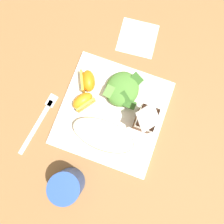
{
  "coord_description": "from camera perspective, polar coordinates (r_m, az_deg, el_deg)",
  "views": [
    {
      "loc": [
        0.08,
        0.03,
        0.59
      ],
      "look_at": [
        0.0,
        0.0,
        0.03
      ],
      "focal_mm": 33.78,
      "sensor_mm": 36.0,
      "label": 1
    }
  ],
  "objects": [
    {
      "name": "ground",
      "position": [
        0.6,
        -0.0,
        -0.37
      ],
      "size": [
        3.0,
        3.0,
        0.0
      ],
      "primitive_type": "plane",
      "color": "olive"
    },
    {
      "name": "white_plate",
      "position": [
        0.59,
        -0.0,
        -0.26
      ],
      "size": [
        0.28,
        0.28,
        0.02
      ],
      "primitive_type": "cube",
      "color": "white",
      "rests_on": "ground"
    },
    {
      "name": "cheesy_pizza_bread",
      "position": [
        0.56,
        -2.4,
        -6.27
      ],
      "size": [
        0.08,
        0.17,
        0.04
      ],
      "color": "#B77F42",
      "rests_on": "white_plate"
    },
    {
      "name": "green_salad_pile",
      "position": [
        0.57,
        2.83,
        6.21
      ],
      "size": [
        0.1,
        0.09,
        0.04
      ],
      "color": "#4C8433",
      "rests_on": "white_plate"
    },
    {
      "name": "milk_carton",
      "position": [
        0.53,
        9.16,
        -1.85
      ],
      "size": [
        0.06,
        0.04,
        0.11
      ],
      "color": "brown",
      "rests_on": "white_plate"
    },
    {
      "name": "orange_wedge_front",
      "position": [
        0.58,
        -6.58,
        8.35
      ],
      "size": [
        0.07,
        0.06,
        0.04
      ],
      "color": "orange",
      "rests_on": "white_plate"
    },
    {
      "name": "orange_wedge_middle",
      "position": [
        0.57,
        -7.77,
        2.98
      ],
      "size": [
        0.07,
        0.06,
        0.04
      ],
      "color": "orange",
      "rests_on": "white_plate"
    },
    {
      "name": "paper_napkin",
      "position": [
        0.67,
        6.93,
        19.3
      ],
      "size": [
        0.12,
        0.12,
        0.0
      ],
      "primitive_type": "cube",
      "rotation": [
        0.0,
        0.0,
        0.1
      ],
      "color": "white",
      "rests_on": "ground"
    },
    {
      "name": "metal_fork",
      "position": [
        0.62,
        -18.75,
        -1.77
      ],
      "size": [
        0.19,
        0.05,
        0.01
      ],
      "color": "silver",
      "rests_on": "ground"
    },
    {
      "name": "drinking_blue_cup",
      "position": [
        0.57,
        -12.0,
        -18.81
      ],
      "size": [
        0.08,
        0.08,
        0.09
      ],
      "primitive_type": "cylinder",
      "color": "#284CA3",
      "rests_on": "ground"
    }
  ]
}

